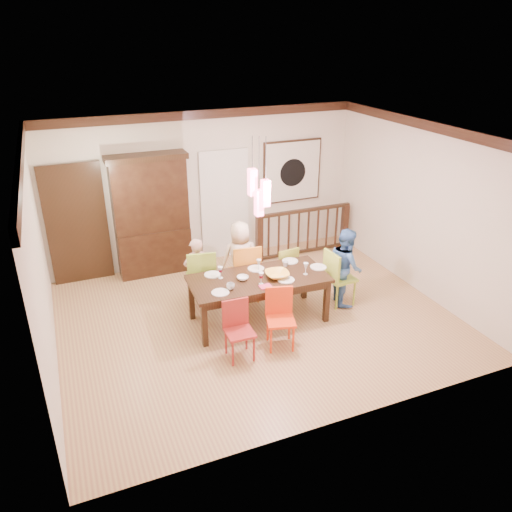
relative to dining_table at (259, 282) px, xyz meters
name	(u,v)px	position (x,y,z in m)	size (l,w,h in m)	color
floor	(256,318)	(-0.02, 0.06, -0.67)	(6.00, 6.00, 0.00)	#AA7552
ceiling	(256,135)	(-0.02, 0.06, 2.23)	(6.00, 6.00, 0.00)	white
wall_back	(206,188)	(-0.02, 2.56, 0.78)	(6.00, 6.00, 0.00)	beige
wall_left	(39,268)	(-3.02, 0.06, 0.78)	(5.00, 5.00, 0.00)	beige
wall_right	(420,208)	(2.98, 0.06, 0.78)	(5.00, 5.00, 0.00)	beige
crown_molding	(256,141)	(-0.02, 0.06, 2.15)	(6.00, 5.00, 0.16)	black
panel_door	(77,226)	(-2.42, 2.51, 0.38)	(1.04, 0.07, 2.24)	black
white_doorway	(225,206)	(0.33, 2.52, 0.38)	(0.97, 0.05, 2.22)	silver
painting	(292,171)	(1.78, 2.52, 0.93)	(1.25, 0.06, 1.25)	black
pendant_cluster	(259,192)	(0.00, 0.00, 1.44)	(0.27, 0.21, 1.14)	#FD4C70
dining_table	(259,282)	(0.00, 0.00, 0.00)	(2.15, 1.04, 0.75)	black
chair_far_left	(201,273)	(-0.68, 0.81, -0.08)	(0.53, 0.53, 1.02)	#95BB39
chair_far_mid	(244,267)	(0.04, 0.72, -0.08)	(0.51, 0.51, 1.03)	orange
chair_far_right	(283,266)	(0.75, 0.71, -0.17)	(0.44, 0.44, 0.87)	#9DA630
chair_near_left	(240,328)	(-0.63, -0.82, -0.18)	(0.39, 0.39, 0.84)	maroon
chair_near_mid	(281,316)	(0.01, -0.78, -0.16)	(0.49, 0.49, 0.88)	red
chair_end_right	(341,273)	(1.46, -0.02, -0.12)	(0.46, 0.46, 0.96)	#AECE3F
china_hutch	(151,215)	(-1.13, 2.35, 0.46)	(1.42, 0.46, 2.24)	black
balustrade	(303,231)	(1.82, 2.01, -0.17)	(2.05, 0.12, 0.96)	black
person_far_left	(197,272)	(-0.75, 0.85, -0.08)	(0.43, 0.28, 1.18)	beige
person_far_mid	(240,259)	(0.05, 0.91, 0.00)	(0.65, 0.42, 1.33)	beige
person_end_right	(346,266)	(1.56, 0.00, -0.01)	(0.63, 0.49, 1.30)	#3F6EB2
serving_bowl	(277,275)	(0.26, -0.10, 0.13)	(0.36, 0.36, 0.09)	yellow
small_bowl	(243,278)	(-0.25, 0.02, 0.11)	(0.18, 0.18, 0.06)	white
cup_left	(231,286)	(-0.53, -0.19, 0.13)	(0.12, 0.12, 0.09)	silver
cup_right	(285,264)	(0.55, 0.19, 0.13)	(0.09, 0.09, 0.09)	silver
plate_far_left	(213,275)	(-0.63, 0.35, 0.09)	(0.26, 0.26, 0.01)	white
plate_far_mid	(256,269)	(0.07, 0.29, 0.09)	(0.26, 0.26, 0.01)	white
plate_far_right	(290,261)	(0.70, 0.33, 0.09)	(0.26, 0.26, 0.01)	white
plate_near_left	(220,293)	(-0.70, -0.24, 0.09)	(0.26, 0.26, 0.01)	white
plate_near_mid	(286,280)	(0.35, -0.24, 0.09)	(0.26, 0.26, 0.01)	white
plate_end_right	(318,267)	(1.01, -0.04, 0.09)	(0.26, 0.26, 0.01)	white
wine_glass_a	(220,272)	(-0.54, 0.21, 0.18)	(0.08, 0.08, 0.19)	#590C19
wine_glass_b	(259,265)	(0.10, 0.22, 0.18)	(0.08, 0.08, 0.19)	silver
wine_glass_c	(261,278)	(-0.05, -0.21, 0.18)	(0.08, 0.08, 0.19)	#590C19
wine_glass_d	(306,269)	(0.71, -0.17, 0.18)	(0.08, 0.08, 0.19)	silver
napkin	(266,287)	(-0.03, -0.32, 0.09)	(0.18, 0.14, 0.01)	#D83359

